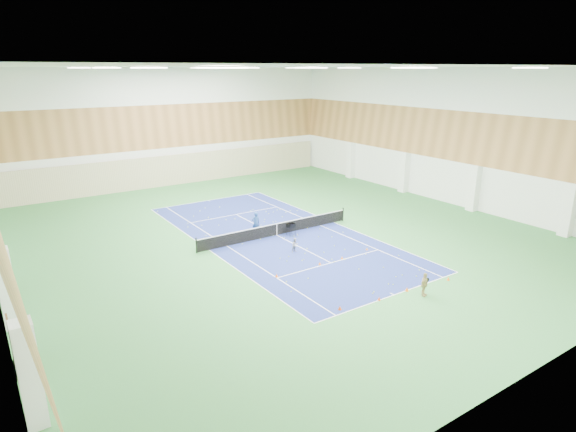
{
  "coord_description": "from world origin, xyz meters",
  "views": [
    {
      "loc": [
        -18.2,
        -28.42,
        11.91
      ],
      "look_at": [
        -0.2,
        -1.79,
        2.0
      ],
      "focal_mm": 30.0,
      "sensor_mm": 36.0,
      "label": 1
    }
  ],
  "objects": [
    {
      "name": "tennis_net",
      "position": [
        0.0,
        0.0,
        0.55
      ],
      "size": [
        12.8,
        0.1,
        1.1
      ],
      "primitive_type": null,
      "color": "black",
      "rests_on": "ground"
    },
    {
      "name": "cone_svc_b",
      "position": [
        -0.78,
        -6.24,
        0.1
      ],
      "size": [
        0.18,
        0.18,
        0.2
      ],
      "primitive_type": "cone",
      "color": "#FB630D",
      "rests_on": "ground"
    },
    {
      "name": "child_court",
      "position": [
        -0.78,
        -3.51,
        0.49
      ],
      "size": [
        0.53,
        0.44,
        0.98
      ],
      "primitive_type": "imported",
      "rotation": [
        0.0,
        0.0,
        0.15
      ],
      "color": "#96969E",
      "rests_on": "ground"
    },
    {
      "name": "cone_base_b",
      "position": [
        -1.11,
        -11.87,
        0.1
      ],
      "size": [
        0.18,
        0.18,
        0.2
      ],
      "primitive_type": "cone",
      "color": "#FF460D",
      "rests_on": "ground"
    },
    {
      "name": "tennis_balls_scatter",
      "position": [
        0.0,
        0.0,
        0.05
      ],
      "size": [
        10.57,
        22.77,
        0.07
      ],
      "primitive_type": null,
      "color": "#C6EB28",
      "rests_on": "ground"
    },
    {
      "name": "ceiling_light_grid",
      "position": [
        0.0,
        0.0,
        11.92
      ],
      "size": [
        21.4,
        25.4,
        0.06
      ],
      "primitive_type": null,
      "color": "white",
      "rests_on": "room_shell"
    },
    {
      "name": "wood_cladding",
      "position": [
        0.0,
        0.0,
        8.0
      ],
      "size": [
        36.0,
        40.0,
        8.0
      ],
      "primitive_type": null,
      "color": "#A7713E",
      "rests_on": "room_shell"
    },
    {
      "name": "door_left_a",
      "position": [
        -17.92,
        -8.0,
        1.1
      ],
      "size": [
        0.08,
        1.8,
        2.2
      ],
      "primitive_type": "cube",
      "color": "#593319",
      "rests_on": "ground"
    },
    {
      "name": "ball_cart",
      "position": [
        0.86,
        -0.6,
        0.48
      ],
      "size": [
        0.56,
        0.56,
        0.95
      ],
      "primitive_type": null,
      "rotation": [
        0.0,
        0.0,
        -0.03
      ],
      "color": "black",
      "rests_on": "ground"
    },
    {
      "name": "ground",
      "position": [
        0.0,
        0.0,
        0.0
      ],
      "size": [
        40.0,
        40.0,
        0.0
      ],
      "primitive_type": "plane",
      "color": "#317238",
      "rests_on": "ground"
    },
    {
      "name": "child_apron",
      "position": [
        1.29,
        -12.82,
        0.67
      ],
      "size": [
        0.85,
        0.53,
        1.34
      ],
      "primitive_type": "imported",
      "rotation": [
        0.0,
        0.0,
        0.27
      ],
      "color": "tan",
      "rests_on": "ground"
    },
    {
      "name": "court_surface",
      "position": [
        0.0,
        0.0,
        0.01
      ],
      "size": [
        10.97,
        23.77,
        0.01
      ],
      "primitive_type": "cube",
      "color": "navy",
      "rests_on": "ground"
    },
    {
      "name": "cone_svc_c",
      "position": [
        1.01,
        -6.29,
        0.1
      ],
      "size": [
        0.18,
        0.18,
        0.19
      ],
      "primitive_type": "cone",
      "color": "#D95E0B",
      "rests_on": "ground"
    },
    {
      "name": "room_shell",
      "position": [
        0.0,
        0.0,
        6.0
      ],
      "size": [
        36.0,
        40.0,
        12.0
      ],
      "primitive_type": null,
      "color": "white",
      "rests_on": "ground"
    },
    {
      "name": "back_curtain",
      "position": [
        0.0,
        19.75,
        1.6
      ],
      "size": [
        35.4,
        0.16,
        3.2
      ],
      "primitive_type": "cube",
      "color": "#C6B793",
      "rests_on": "ground"
    },
    {
      "name": "cone_svc_a",
      "position": [
        -4.06,
        -6.28,
        0.11
      ],
      "size": [
        0.2,
        0.2,
        0.22
      ],
      "primitive_type": "cone",
      "color": "#FF5F0D",
      "rests_on": "ground"
    },
    {
      "name": "cone_base_a",
      "position": [
        -3.54,
        -11.51,
        0.11
      ],
      "size": [
        0.21,
        0.21,
        0.23
      ],
      "primitive_type": "cone",
      "color": "#E2450B",
      "rests_on": "ground"
    },
    {
      "name": "coach",
      "position": [
        -1.07,
        1.21,
        0.84
      ],
      "size": [
        0.67,
        0.5,
        1.68
      ],
      "primitive_type": "imported",
      "rotation": [
        0.0,
        0.0,
        2.98
      ],
      "color": "#1E468D",
      "rests_on": "ground"
    },
    {
      "name": "cone_base_c",
      "position": [
        0.97,
        -11.92,
        0.12
      ],
      "size": [
        0.21,
        0.21,
        0.23
      ],
      "primitive_type": "cone",
      "color": "#FF650D",
      "rests_on": "ground"
    },
    {
      "name": "cone_base_d",
      "position": [
        4.06,
        -12.29,
        0.1
      ],
      "size": [
        0.19,
        0.19,
        0.21
      ],
      "primitive_type": "cone",
      "color": "#E9550C",
      "rests_on": "ground"
    },
    {
      "name": "cone_svc_d",
      "position": [
        3.47,
        -6.0,
        0.1
      ],
      "size": [
        0.18,
        0.18,
        0.19
      ],
      "primitive_type": "cone",
      "color": "#DB630B",
      "rests_on": "ground"
    }
  ]
}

